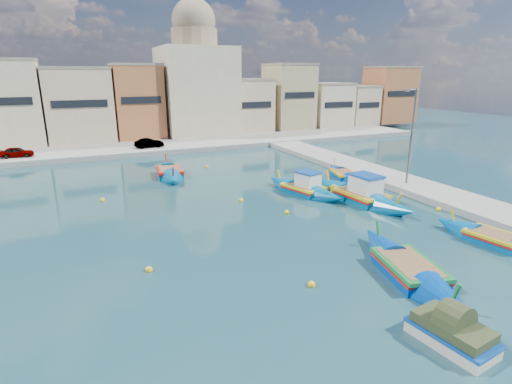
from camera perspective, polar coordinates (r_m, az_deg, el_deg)
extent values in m
plane|color=#174045|center=(20.91, -3.22, -9.32)|extent=(160.00, 160.00, 0.00)
cube|color=gray|center=(31.59, 28.83, -1.83)|extent=(4.00, 70.00, 0.50)
cube|color=gray|center=(50.79, -16.56, 5.95)|extent=(80.00, 8.00, 0.60)
cube|color=beige|center=(57.25, -32.17, 10.58)|extent=(7.88, 6.24, 9.89)
cube|color=black|center=(54.08, -32.64, 10.82)|extent=(6.30, 0.10, 0.90)
cube|color=#C8AD8A|center=(57.43, -23.89, 11.24)|extent=(7.88, 7.44, 8.99)
cube|color=gray|center=(57.29, -24.45, 15.85)|extent=(8.04, 7.59, 0.30)
cube|color=black|center=(53.64, -23.84, 11.44)|extent=(6.30, 0.10, 0.90)
cube|color=#B9683A|center=(57.35, -16.50, 12.18)|extent=(6.17, 6.13, 9.43)
cube|color=gray|center=(57.23, -16.91, 17.03)|extent=(6.29, 6.26, 0.30)
cube|color=black|center=(54.25, -16.04, 12.50)|extent=(4.93, 0.10, 0.90)
cube|color=tan|center=(59.79, -9.22, 11.17)|extent=(7.31, 7.69, 6.05)
cube|color=gray|center=(59.58, -9.37, 14.21)|extent=(7.46, 7.85, 0.30)
cube|color=black|center=(56.03, -8.15, 11.17)|extent=(5.85, 0.10, 0.90)
cube|color=#C8AD8A|center=(62.13, -1.95, 12.20)|extent=(7.54, 7.30, 7.41)
cube|color=gray|center=(61.95, -1.98, 15.76)|extent=(7.69, 7.45, 0.30)
cube|color=black|center=(58.71, -0.53, 12.31)|extent=(6.03, 0.10, 0.90)
cube|color=tan|center=(65.34, 4.69, 13.35)|extent=(6.36, 6.97, 9.63)
cube|color=gray|center=(65.24, 4.80, 17.71)|extent=(6.48, 7.11, 0.30)
cube|color=black|center=(62.25, 6.32, 13.59)|extent=(5.09, 0.10, 0.90)
cube|color=beige|center=(69.11, 10.09, 12.10)|extent=(6.63, 6.70, 6.65)
cube|color=gray|center=(68.93, 10.24, 14.98)|extent=(6.76, 6.83, 0.30)
cube|color=black|center=(66.31, 11.78, 12.11)|extent=(5.30, 0.10, 0.90)
cube|color=#C8AD8A|center=(73.05, 13.95, 11.93)|extent=(5.08, 7.51, 6.20)
cube|color=gray|center=(72.88, 14.14, 14.47)|extent=(5.18, 7.66, 0.30)
cube|color=black|center=(70.09, 15.91, 11.86)|extent=(4.06, 0.10, 0.90)
cube|color=#B9683A|center=(76.84, 18.55, 12.95)|extent=(7.79, 6.00, 9.33)
cube|color=gray|center=(76.74, 18.89, 16.53)|extent=(7.95, 6.12, 0.30)
cube|color=black|center=(74.60, 20.19, 13.07)|extent=(6.23, 0.10, 0.90)
cube|color=beige|center=(59.99, -8.50, 14.07)|extent=(10.00, 10.00, 12.00)
cylinder|color=#9E8466|center=(60.12, -8.81, 20.94)|extent=(6.40, 6.40, 2.40)
sphere|color=#9E8466|center=(60.33, -8.91, 23.01)|extent=(6.00, 6.00, 6.00)
cylinder|color=#595B60|center=(34.17, 21.24, 6.88)|extent=(0.16, 0.16, 8.00)
cylinder|color=#595B60|center=(33.52, 21.46, 13.43)|extent=(1.00, 0.10, 0.10)
cube|color=#595B60|center=(33.17, 20.83, 13.38)|extent=(0.35, 0.15, 0.18)
imported|color=#4C1919|center=(49.07, -31.00, 4.91)|extent=(3.32, 1.66, 1.09)
imported|color=#4C1919|center=(49.36, -15.03, 6.78)|extent=(3.39, 1.42, 1.09)
cube|color=#006296|center=(30.61, 14.46, -0.83)|extent=(2.57, 4.17, 1.12)
cone|color=#006296|center=(32.93, 10.54, 0.76)|extent=(2.54, 3.84, 2.87)
cone|color=#006296|center=(28.44, 19.03, -2.45)|extent=(2.54, 3.84, 2.87)
cube|color=yellow|center=(30.47, 14.53, 0.01)|extent=(2.68, 4.40, 0.20)
cube|color=red|center=(30.53, 14.50, -0.35)|extent=(2.69, 4.25, 0.11)
cube|color=olive|center=(30.45, 14.54, 0.17)|extent=(2.20, 3.78, 0.07)
cylinder|color=yellow|center=(32.99, 10.24, 2.11)|extent=(0.20, 0.54, 1.22)
cylinder|color=yellow|center=(28.02, 19.66, -1.24)|extent=(0.20, 0.54, 1.22)
cube|color=white|center=(29.89, 15.39, 1.02)|extent=(1.73, 2.16, 1.23)
cube|color=#0F47A5|center=(29.72, 15.49, 2.29)|extent=(1.84, 2.31, 0.13)
cube|color=#005C97|center=(31.66, 6.77, 0.12)|extent=(2.69, 3.51, 0.97)
cone|color=#005C97|center=(33.40, 3.60, 1.17)|extent=(2.63, 3.30, 2.43)
cone|color=#005C97|center=(30.01, 10.29, -0.87)|extent=(2.63, 3.30, 2.43)
cube|color=yellow|center=(31.55, 6.79, 0.83)|extent=(2.80, 3.69, 0.18)
cube|color=red|center=(31.59, 6.78, 0.53)|extent=(2.79, 3.59, 0.10)
cube|color=olive|center=(31.53, 6.80, 0.97)|extent=(2.33, 3.16, 0.06)
cylinder|color=yellow|center=(33.42, 3.32, 2.31)|extent=(0.25, 0.48, 1.06)
cylinder|color=yellow|center=(29.67, 10.73, 0.18)|extent=(0.25, 0.48, 1.06)
cube|color=white|center=(31.09, 7.43, 1.75)|extent=(1.73, 1.88, 1.07)
cube|color=#0F47A5|center=(30.94, 7.47, 2.81)|extent=(1.83, 2.01, 0.12)
cube|color=#0039A4|center=(36.91, 12.51, 2.20)|extent=(2.46, 3.25, 0.88)
cone|color=#0039A4|center=(39.06, 11.26, 3.13)|extent=(2.40, 3.05, 2.20)
cone|color=#0039A4|center=(34.76, 13.91, 1.28)|extent=(2.40, 3.05, 2.20)
cube|color=yellow|center=(36.82, 12.54, 2.75)|extent=(2.57, 3.42, 0.16)
cube|color=#197F33|center=(36.86, 12.53, 2.51)|extent=(2.56, 3.33, 0.09)
cube|color=olive|center=(36.80, 12.55, 2.86)|extent=(2.14, 2.93, 0.05)
cylinder|color=yellow|center=(39.15, 11.19, 4.02)|extent=(0.23, 0.43, 0.95)
cylinder|color=yellow|center=(34.41, 14.13, 2.09)|extent=(0.23, 0.43, 0.95)
cube|color=#00609B|center=(37.60, -12.21, 2.54)|extent=(2.47, 3.43, 1.06)
cone|color=#00609B|center=(40.17, -12.63, 3.49)|extent=(2.45, 3.23, 2.63)
cone|color=#00609B|center=(35.03, -11.73, 1.62)|extent=(2.45, 3.23, 2.63)
cube|color=red|center=(37.50, -12.25, 3.20)|extent=(2.57, 3.62, 0.19)
cube|color=red|center=(37.54, -12.23, 2.92)|extent=(2.58, 3.50, 0.11)
cube|color=olive|center=(37.48, -12.26, 3.33)|extent=(2.12, 3.11, 0.06)
cylinder|color=red|center=(40.28, -12.73, 4.53)|extent=(0.20, 0.52, 1.16)
cylinder|color=red|center=(34.60, -11.75, 2.62)|extent=(0.20, 0.52, 1.16)
cube|color=#0040A3|center=(20.31, 20.96, -10.65)|extent=(2.91, 3.97, 1.04)
cone|color=#0040A3|center=(22.59, 17.21, -7.31)|extent=(2.84, 3.70, 2.65)
cone|color=#0040A3|center=(18.17, 25.76, -14.46)|extent=(2.84, 3.70, 2.65)
cube|color=#187B33|center=(20.12, 21.09, -9.54)|extent=(3.04, 4.17, 0.19)
cube|color=red|center=(20.20, 21.03, -10.02)|extent=(3.03, 4.05, 0.10)
cube|color=olive|center=(20.09, 21.11, -9.33)|extent=(2.53, 3.57, 0.06)
cylinder|color=#187B33|center=(22.57, 17.03, -5.44)|extent=(0.26, 0.51, 1.14)
cylinder|color=#187B33|center=(17.65, 26.59, -13.00)|extent=(0.26, 0.51, 1.14)
cube|color=#005AA1|center=(25.95, 30.91, -6.05)|extent=(2.23, 3.01, 0.89)
cone|color=#005AA1|center=(26.85, 26.59, -4.60)|extent=(2.20, 2.84, 2.21)
cube|color=yellow|center=(25.83, 31.03, -5.28)|extent=(2.33, 3.17, 0.16)
cube|color=red|center=(25.88, 30.98, -5.61)|extent=(2.33, 3.08, 0.09)
cube|color=olive|center=(25.80, 31.06, -5.13)|extent=(1.92, 2.72, 0.05)
cylinder|color=yellow|center=(26.76, 26.33, -3.31)|extent=(0.20, 0.44, 0.97)
cube|color=beige|center=(16.41, 26.05, -18.53)|extent=(1.83, 2.95, 0.70)
cube|color=#0F47A5|center=(16.23, 26.20, -17.57)|extent=(1.90, 3.04, 0.12)
cube|color=#2D381E|center=(16.09, 26.33, -16.77)|extent=(1.74, 2.63, 0.35)
cylinder|color=#2D381E|center=(16.00, 26.41, -16.26)|extent=(0.90, 2.53, 0.60)
sphere|color=yellow|center=(20.18, -15.04, -10.67)|extent=(0.36, 0.36, 0.36)
sphere|color=yellow|center=(29.57, -2.13, -1.20)|extent=(0.36, 0.36, 0.36)
sphere|color=yellow|center=(40.36, -7.06, 3.56)|extent=(0.36, 0.36, 0.36)
sphere|color=yellow|center=(31.71, -21.06, -1.10)|extent=(0.36, 0.36, 0.36)
sphere|color=yellow|center=(30.34, 24.61, -2.30)|extent=(0.36, 0.36, 0.36)
sphere|color=yellow|center=(18.44, 7.94, -12.98)|extent=(0.36, 0.36, 0.36)
sphere|color=yellow|center=(27.10, 4.41, -2.94)|extent=(0.36, 0.36, 0.36)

